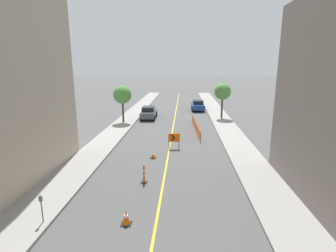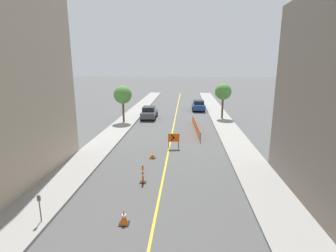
{
  "view_description": "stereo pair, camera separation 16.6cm",
  "coord_description": "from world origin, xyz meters",
  "px_view_note": "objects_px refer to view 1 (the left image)",
  "views": [
    {
      "loc": [
        1.17,
        2.0,
        6.99
      ],
      "look_at": [
        -0.35,
        27.11,
        1.0
      ],
      "focal_mm": 28.0,
      "sensor_mm": 36.0,
      "label": 1
    },
    {
      "loc": [
        1.33,
        2.02,
        6.99
      ],
      "look_at": [
        -0.35,
        27.11,
        1.0
      ],
      "focal_mm": 28.0,
      "sensor_mm": 36.0,
      "label": 2
    }
  ],
  "objects_px": {
    "delineator_post_rear": "(144,175)",
    "parked_car_curb_mid": "(198,105)",
    "street_tree_left_near": "(122,95)",
    "traffic_cone_third": "(153,155)",
    "parking_meter_far_curb": "(41,203)",
    "arrow_barricade_primary": "(174,138)",
    "street_tree_right_near": "(223,92)",
    "parked_car_curb_near": "(149,112)",
    "traffic_cone_second": "(126,218)"
  },
  "relations": [
    {
      "from": "street_tree_left_near",
      "to": "traffic_cone_third",
      "type": "bearing_deg",
      "value": -67.14
    },
    {
      "from": "traffic_cone_second",
      "to": "street_tree_left_near",
      "type": "xyz_separation_m",
      "value": [
        -4.76,
        20.27,
        3.08
      ]
    },
    {
      "from": "parked_car_curb_mid",
      "to": "street_tree_right_near",
      "type": "distance_m",
      "value": 7.4
    },
    {
      "from": "traffic_cone_second",
      "to": "street_tree_left_near",
      "type": "height_order",
      "value": "street_tree_left_near"
    },
    {
      "from": "street_tree_left_near",
      "to": "traffic_cone_second",
      "type": "bearing_deg",
      "value": -76.78
    },
    {
      "from": "delineator_post_rear",
      "to": "parking_meter_far_curb",
      "type": "relative_size",
      "value": 0.89
    },
    {
      "from": "traffic_cone_second",
      "to": "parked_car_curb_mid",
      "type": "relative_size",
      "value": 0.15
    },
    {
      "from": "traffic_cone_second",
      "to": "traffic_cone_third",
      "type": "relative_size",
      "value": 1.36
    },
    {
      "from": "traffic_cone_second",
      "to": "arrow_barricade_primary",
      "type": "height_order",
      "value": "arrow_barricade_primary"
    },
    {
      "from": "delineator_post_rear",
      "to": "parking_meter_far_curb",
      "type": "bearing_deg",
      "value": -130.95
    },
    {
      "from": "parked_car_curb_near",
      "to": "parked_car_curb_mid",
      "type": "distance_m",
      "value": 9.37
    },
    {
      "from": "traffic_cone_second",
      "to": "street_tree_right_near",
      "type": "bearing_deg",
      "value": 72.46
    },
    {
      "from": "parked_car_curb_mid",
      "to": "street_tree_left_near",
      "type": "xyz_separation_m",
      "value": [
        -9.4,
        -9.47,
        2.61
      ]
    },
    {
      "from": "traffic_cone_second",
      "to": "parking_meter_far_curb",
      "type": "xyz_separation_m",
      "value": [
        -3.68,
        -0.24,
        0.72
      ]
    },
    {
      "from": "parked_car_curb_near",
      "to": "parked_car_curb_mid",
      "type": "height_order",
      "value": "same"
    },
    {
      "from": "parking_meter_far_curb",
      "to": "delineator_post_rear",
      "type": "bearing_deg",
      "value": 49.05
    },
    {
      "from": "traffic_cone_third",
      "to": "street_tree_left_near",
      "type": "distance_m",
      "value": 13.22
    },
    {
      "from": "traffic_cone_third",
      "to": "parked_car_curb_mid",
      "type": "relative_size",
      "value": 0.11
    },
    {
      "from": "arrow_barricade_primary",
      "to": "parking_meter_far_curb",
      "type": "xyz_separation_m",
      "value": [
        -5.4,
        -11.13,
        0.15
      ]
    },
    {
      "from": "delineator_post_rear",
      "to": "arrow_barricade_primary",
      "type": "height_order",
      "value": "arrow_barricade_primary"
    },
    {
      "from": "traffic_cone_second",
      "to": "street_tree_right_near",
      "type": "relative_size",
      "value": 0.15
    },
    {
      "from": "traffic_cone_second",
      "to": "parked_car_curb_near",
      "type": "height_order",
      "value": "parked_car_curb_near"
    },
    {
      "from": "traffic_cone_third",
      "to": "delineator_post_rear",
      "type": "distance_m",
      "value": 4.25
    },
    {
      "from": "traffic_cone_third",
      "to": "street_tree_left_near",
      "type": "relative_size",
      "value": 0.11
    },
    {
      "from": "arrow_barricade_primary",
      "to": "street_tree_right_near",
      "type": "xyz_separation_m",
      "value": [
        5.69,
        12.55,
        2.63
      ]
    },
    {
      "from": "street_tree_right_near",
      "to": "parked_car_curb_near",
      "type": "bearing_deg",
      "value": -178.5
    },
    {
      "from": "arrow_barricade_primary",
      "to": "parked_car_curb_near",
      "type": "relative_size",
      "value": 0.3
    },
    {
      "from": "street_tree_left_near",
      "to": "street_tree_right_near",
      "type": "xyz_separation_m",
      "value": [
        12.17,
        3.17,
        0.12
      ]
    },
    {
      "from": "parked_car_curb_near",
      "to": "street_tree_left_near",
      "type": "bearing_deg",
      "value": -133.72
    },
    {
      "from": "delineator_post_rear",
      "to": "parking_meter_far_curb",
      "type": "distance_m",
      "value": 5.91
    },
    {
      "from": "traffic_cone_third",
      "to": "street_tree_right_near",
      "type": "xyz_separation_m",
      "value": [
        7.18,
        15.0,
        3.29
      ]
    },
    {
      "from": "delineator_post_rear",
      "to": "parking_meter_far_curb",
      "type": "height_order",
      "value": "parking_meter_far_curb"
    },
    {
      "from": "parking_meter_far_curb",
      "to": "street_tree_left_near",
      "type": "relative_size",
      "value": 0.29
    },
    {
      "from": "parked_car_curb_near",
      "to": "parking_meter_far_curb",
      "type": "relative_size",
      "value": 3.39
    },
    {
      "from": "arrow_barricade_primary",
      "to": "parking_meter_far_curb",
      "type": "relative_size",
      "value": 1.03
    },
    {
      "from": "traffic_cone_second",
      "to": "parked_car_curb_mid",
      "type": "xyz_separation_m",
      "value": [
        4.64,
        29.74,
        0.47
      ]
    },
    {
      "from": "parked_car_curb_near",
      "to": "street_tree_left_near",
      "type": "relative_size",
      "value": 0.99
    },
    {
      "from": "delineator_post_rear",
      "to": "parked_car_curb_mid",
      "type": "distance_m",
      "value": 25.92
    },
    {
      "from": "delineator_post_rear",
      "to": "street_tree_left_near",
      "type": "bearing_deg",
      "value": 107.07
    },
    {
      "from": "arrow_barricade_primary",
      "to": "parking_meter_far_curb",
      "type": "bearing_deg",
      "value": -121.44
    },
    {
      "from": "parked_car_curb_near",
      "to": "street_tree_right_near",
      "type": "xyz_separation_m",
      "value": [
        9.47,
        0.25,
        2.73
      ]
    },
    {
      "from": "arrow_barricade_primary",
      "to": "street_tree_left_near",
      "type": "height_order",
      "value": "street_tree_left_near"
    },
    {
      "from": "traffic_cone_second",
      "to": "arrow_barricade_primary",
      "type": "distance_m",
      "value": 11.03
    },
    {
      "from": "delineator_post_rear",
      "to": "parked_car_curb_mid",
      "type": "height_order",
      "value": "parked_car_curb_mid"
    },
    {
      "from": "parked_car_curb_near",
      "to": "arrow_barricade_primary",
      "type": "bearing_deg",
      "value": -73.89
    },
    {
      "from": "arrow_barricade_primary",
      "to": "parked_car_curb_mid",
      "type": "xyz_separation_m",
      "value": [
        2.92,
        18.85,
        -0.1
      ]
    },
    {
      "from": "arrow_barricade_primary",
      "to": "street_tree_right_near",
      "type": "bearing_deg",
      "value": 60.09
    },
    {
      "from": "traffic_cone_second",
      "to": "parked_car_curb_near",
      "type": "distance_m",
      "value": 23.29
    },
    {
      "from": "parked_car_curb_mid",
      "to": "street_tree_right_near",
      "type": "height_order",
      "value": "street_tree_right_near"
    },
    {
      "from": "traffic_cone_third",
      "to": "street_tree_right_near",
      "type": "bearing_deg",
      "value": 64.4
    }
  ]
}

